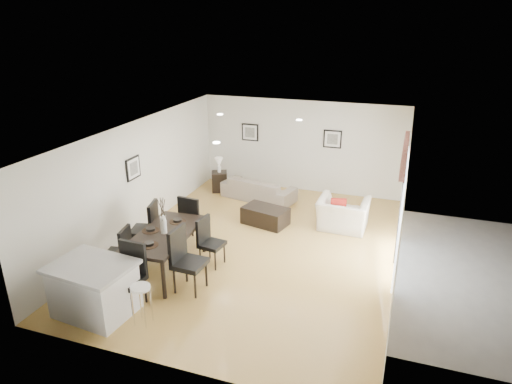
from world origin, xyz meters
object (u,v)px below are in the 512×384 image
(dining_chair_foot, at_px, (192,217))
(kitchen_island, at_px, (94,289))
(dining_chair_enear, at_px, (184,256))
(armchair, at_px, (343,214))
(bar_stool, at_px, (141,292))
(dining_chair_wnear, at_px, (121,249))
(coffee_table, at_px, (265,216))
(dining_chair_wfar, at_px, (148,225))
(sofa, at_px, (259,189))
(dining_chair_head, at_px, (130,271))
(side_table, at_px, (220,181))
(dining_chair_efar, at_px, (208,239))
(dining_table, at_px, (165,237))

(dining_chair_foot, distance_m, kitchen_island, 2.99)
(dining_chair_foot, bearing_deg, dining_chair_enear, 117.89)
(armchair, height_order, bar_stool, armchair)
(kitchen_island, bearing_deg, bar_stool, 5.64)
(dining_chair_wnear, xyz_separation_m, bar_stool, (1.23, -1.21, 0.04))
(armchair, bearing_deg, coffee_table, 12.57)
(kitchen_island, xyz_separation_m, bar_stool, (0.95, -0.00, 0.14))
(bar_stool, bearing_deg, dining_chair_wfar, 118.58)
(sofa, relative_size, dining_chair_head, 1.77)
(kitchen_island, bearing_deg, dining_chair_wfar, 102.46)
(dining_chair_wnear, height_order, dining_chair_foot, dining_chair_foot)
(dining_chair_wnear, bearing_deg, sofa, 156.01)
(armchair, relative_size, dining_chair_head, 1.00)
(dining_chair_enear, bearing_deg, kitchen_island, 139.44)
(dining_chair_enear, distance_m, side_table, 5.33)
(sofa, distance_m, armchair, 2.85)
(dining_chair_efar, bearing_deg, side_table, 28.15)
(side_table, bearing_deg, dining_chair_efar, -69.78)
(armchair, relative_size, side_table, 2.01)
(dining_chair_foot, xyz_separation_m, coffee_table, (1.25, 1.55, -0.44))
(dining_chair_foot, bearing_deg, dining_chair_efar, 140.77)
(dining_table, distance_m, dining_chair_enear, 0.86)
(dining_chair_enear, xyz_separation_m, dining_chair_head, (-0.70, -0.75, -0.04))
(armchair, height_order, dining_chair_foot, dining_chair_foot)
(dining_chair_wnear, bearing_deg, dining_chair_enear, 80.21)
(dining_chair_enear, relative_size, dining_chair_foot, 1.07)
(kitchen_island, bearing_deg, coffee_table, 75.10)
(dining_chair_efar, height_order, kitchen_island, dining_chair_efar)
(dining_chair_wnear, relative_size, bar_stool, 1.45)
(armchair, height_order, dining_chair_head, dining_chair_head)
(coffee_table, xyz_separation_m, kitchen_island, (-1.69, -4.50, 0.27))
(sofa, height_order, armchair, armchair)
(dining_table, bearing_deg, dining_chair_enear, -37.88)
(armchair, height_order, dining_table, dining_table)
(dining_chair_wnear, distance_m, dining_chair_efar, 1.76)
(dining_table, xyz_separation_m, dining_chair_wfar, (-0.71, 0.53, -0.09))
(dining_chair_efar, distance_m, coffee_table, 2.37)
(dining_chair_head, xyz_separation_m, kitchen_island, (-0.45, -0.45, -0.18))
(sofa, xyz_separation_m, bar_stool, (-0.03, -6.06, 0.32))
(dining_chair_enear, bearing_deg, bar_stool, 173.84)
(sofa, relative_size, side_table, 3.57)
(armchair, distance_m, dining_chair_wnear, 5.31)
(dining_table, distance_m, coffee_table, 3.11)
(bar_stool, bearing_deg, sofa, 89.70)
(sofa, bearing_deg, side_table, 2.04)
(dining_chair_wnear, xyz_separation_m, dining_chair_wfar, (0.01, 1.02, 0.08))
(dining_chair_foot, height_order, kitchen_island, dining_chair_foot)
(dining_chair_wnear, xyz_separation_m, dining_chair_efar, (1.44, 1.01, -0.01))
(armchair, xyz_separation_m, side_table, (-3.91, 1.44, -0.09))
(sofa, bearing_deg, dining_table, 95.49)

